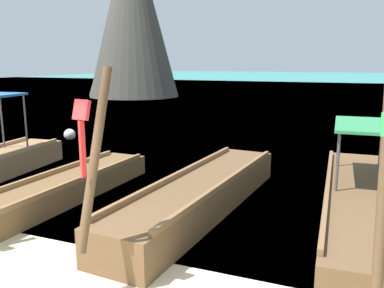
{
  "coord_description": "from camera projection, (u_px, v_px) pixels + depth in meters",
  "views": [
    {
      "loc": [
        2.85,
        -2.58,
        2.93
      ],
      "look_at": [
        0.0,
        4.46,
        1.39
      ],
      "focal_mm": 38.12,
      "sensor_mm": 36.0,
      "label": 1
    }
  ],
  "objects": [
    {
      "name": "sea_water",
      "position": [
        338.0,
        82.0,
        60.72
      ],
      "size": [
        120.0,
        120.0,
        0.0
      ],
      "primitive_type": "plane",
      "color": "teal",
      "rests_on": "ground"
    },
    {
      "name": "longtail_boat_red_ribbon",
      "position": [
        201.0,
        195.0,
        8.1
      ],
      "size": [
        1.6,
        6.56,
        2.88
      ],
      "color": "brown",
      "rests_on": "ground"
    },
    {
      "name": "mooring_buoy_far",
      "position": [
        70.0,
        135.0,
        15.46
      ],
      "size": [
        0.43,
        0.43,
        0.43
      ],
      "color": "white",
      "rests_on": "sea_water"
    },
    {
      "name": "karst_rock",
      "position": [
        130.0,
        14.0,
        34.07
      ],
      "size": [
        8.61,
        7.6,
        14.55
      ],
      "color": "#47443D",
      "rests_on": "ground"
    },
    {
      "name": "longtail_boat_green_ribbon",
      "position": [
        360.0,
        200.0,
        7.83
      ],
      "size": [
        1.55,
        7.19,
        2.7
      ],
      "color": "brown",
      "rests_on": "ground"
    },
    {
      "name": "longtail_boat_blue_ribbon",
      "position": [
        59.0,
        190.0,
        8.66
      ],
      "size": [
        1.18,
        5.72,
        2.32
      ],
      "color": "brown",
      "rests_on": "ground"
    }
  ]
}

